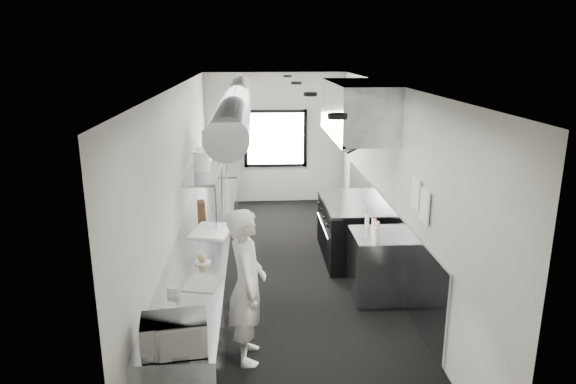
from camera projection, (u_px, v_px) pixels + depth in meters
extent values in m
cube|color=black|center=(288.00, 277.00, 7.74)|extent=(3.00, 8.00, 0.01)
cube|color=silver|center=(288.00, 86.00, 6.99)|extent=(3.00, 8.00, 0.01)
cube|color=beige|center=(275.00, 138.00, 11.21)|extent=(3.00, 0.02, 2.80)
cube|color=beige|center=(326.00, 337.00, 3.52)|extent=(3.00, 0.02, 2.80)
cube|color=beige|center=(181.00, 188.00, 7.27)|extent=(0.02, 8.00, 2.80)
cube|color=beige|center=(392.00, 184.00, 7.46)|extent=(0.02, 8.00, 2.80)
cube|color=#8D949A|center=(382.00, 233.00, 7.98)|extent=(0.03, 5.50, 1.10)
cylinder|color=gray|center=(237.00, 102.00, 7.40)|extent=(0.40, 6.40, 0.40)
cube|color=white|center=(275.00, 139.00, 11.17)|extent=(1.20, 0.03, 1.10)
cube|color=black|center=(275.00, 112.00, 11.04)|extent=(1.36, 0.03, 0.08)
cube|color=black|center=(276.00, 165.00, 11.35)|extent=(1.36, 0.03, 0.08)
cube|color=black|center=(246.00, 139.00, 11.15)|extent=(0.08, 0.03, 1.25)
cube|color=black|center=(305.00, 138.00, 11.23)|extent=(0.08, 0.03, 1.25)
cube|color=#8D949A|center=(357.00, 109.00, 7.84)|extent=(0.80, 2.20, 0.80)
cube|color=#8D949A|center=(332.00, 135.00, 7.92)|extent=(0.05, 2.20, 0.05)
cube|color=black|center=(351.00, 131.00, 7.93)|extent=(0.50, 2.10, 0.28)
cube|color=#8D949A|center=(206.00, 264.00, 7.07)|extent=(0.70, 6.00, 0.90)
cube|color=#8D949A|center=(208.00, 162.00, 8.21)|extent=(0.45, 3.00, 0.04)
cylinder|color=#8D949A|center=(215.00, 208.00, 6.97)|extent=(0.04, 0.04, 0.66)
cylinder|color=#8D949A|center=(221.00, 182.00, 8.31)|extent=(0.04, 0.04, 0.66)
cylinder|color=#8D949A|center=(226.00, 163.00, 9.66)|extent=(0.04, 0.04, 0.66)
cube|color=black|center=(350.00, 231.00, 8.36)|extent=(0.85, 1.60, 0.90)
cube|color=#8D949A|center=(351.00, 203.00, 8.24)|extent=(0.85, 1.60, 0.04)
cube|color=#8D949A|center=(324.00, 231.00, 8.34)|extent=(0.03, 1.55, 0.80)
cylinder|color=#8D949A|center=(323.00, 225.00, 8.31)|extent=(0.03, 1.30, 0.03)
cube|color=#8D949A|center=(376.00, 266.00, 7.02)|extent=(0.65, 0.80, 0.90)
cube|color=#8D949A|center=(221.00, 192.00, 10.62)|extent=(0.70, 1.20, 0.90)
cube|color=white|center=(416.00, 194.00, 6.26)|extent=(0.02, 0.28, 0.38)
cube|color=white|center=(425.00, 206.00, 5.93)|extent=(0.02, 0.28, 0.38)
imported|color=silver|center=(247.00, 286.00, 5.51)|extent=(0.44, 0.64, 1.71)
imported|color=white|center=(174.00, 334.00, 4.23)|extent=(0.53, 0.43, 0.29)
cylinder|color=#B6BDAE|center=(169.00, 310.00, 4.82)|extent=(0.16, 0.16, 0.10)
cylinder|color=#B6BDAE|center=(173.00, 290.00, 5.21)|extent=(0.17, 0.17, 0.10)
cube|color=silver|center=(203.00, 283.00, 5.47)|extent=(0.43, 0.49, 0.01)
cylinder|color=silver|center=(203.00, 262.00, 5.99)|extent=(0.25, 0.25, 0.02)
sphere|color=tan|center=(202.00, 258.00, 5.97)|extent=(0.10, 0.10, 0.10)
cube|color=white|center=(212.00, 230.00, 7.02)|extent=(0.60, 0.73, 0.02)
cube|color=#50351C|center=(201.00, 209.00, 7.59)|extent=(0.14, 0.23, 0.24)
cylinder|color=silver|center=(201.00, 161.00, 7.50)|extent=(0.26, 0.26, 0.29)
cylinder|color=silver|center=(204.00, 157.00, 7.79)|extent=(0.26, 0.26, 0.28)
cylinder|color=silver|center=(210.00, 146.00, 8.40)|extent=(0.26, 0.26, 0.37)
cylinder|color=silver|center=(210.00, 142.00, 8.71)|extent=(0.30, 0.30, 0.39)
cylinder|color=white|center=(376.00, 235.00, 6.62)|extent=(0.07, 0.07, 0.19)
cylinder|color=white|center=(374.00, 232.00, 6.73)|extent=(0.06, 0.06, 0.17)
cylinder|color=white|center=(377.00, 229.00, 6.85)|extent=(0.07, 0.07, 0.18)
cylinder|color=white|center=(374.00, 225.00, 6.99)|extent=(0.07, 0.07, 0.18)
cylinder|color=white|center=(367.00, 220.00, 7.19)|extent=(0.08, 0.08, 0.18)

